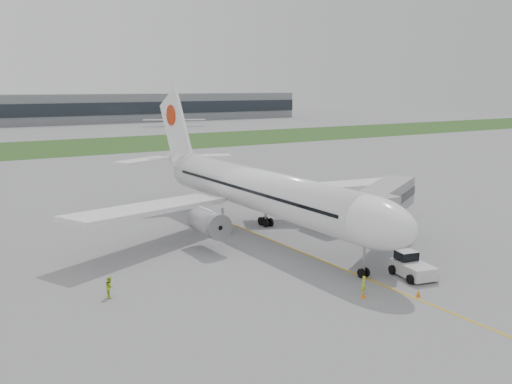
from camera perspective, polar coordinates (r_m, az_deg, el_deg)
ground at (r=67.09m, az=1.95°, el=-4.97°), size 600.00×600.00×0.00m
apron_markings at (r=63.18m, az=4.50°, el=-5.99°), size 70.00×70.00×0.04m
grass_strip at (r=178.14m, az=-20.29°, el=4.13°), size 600.00×50.00×0.02m
airliner at (r=69.82m, az=-0.26°, el=0.42°), size 48.13×53.95×17.88m
pushback_tug at (r=56.87m, az=15.27°, el=-7.13°), size 3.74×4.85×2.27m
jet_bridge at (r=63.37m, az=12.63°, el=-1.03°), size 14.90×11.64×7.44m
safety_cone_left at (r=50.60m, az=10.66°, el=-10.08°), size 0.42×0.42×0.57m
safety_cone_right at (r=51.97m, az=15.93°, el=-9.73°), size 0.44×0.44×0.60m
ground_crew_near at (r=51.57m, az=10.68°, el=-9.09°), size 0.68×0.59×1.57m
ground_crew_far at (r=51.29m, az=-14.41°, el=-9.20°), size 0.88×1.03×1.83m
distant_aircraft_right at (r=259.63m, az=-8.15°, el=6.50°), size 35.36×33.90×10.50m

